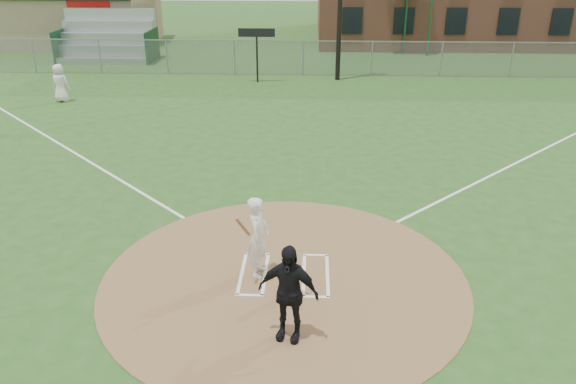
{
  "coord_description": "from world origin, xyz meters",
  "views": [
    {
      "loc": [
        0.57,
        -11.04,
        7.06
      ],
      "look_at": [
        0.0,
        2.0,
        1.3
      ],
      "focal_mm": 35.0,
      "sensor_mm": 36.0,
      "label": 1
    }
  ],
  "objects_px": {
    "home_plate": "(290,271)",
    "batter_at_plate": "(258,237)",
    "catcher": "(294,278)",
    "umpire": "(288,293)",
    "ondeck_player": "(60,83)"
  },
  "relations": [
    {
      "from": "home_plate",
      "to": "batter_at_plate",
      "type": "relative_size",
      "value": 0.23
    },
    {
      "from": "home_plate",
      "to": "batter_at_plate",
      "type": "distance_m",
      "value": 1.2
    },
    {
      "from": "umpire",
      "to": "batter_at_plate",
      "type": "relative_size",
      "value": 1.04
    },
    {
      "from": "batter_at_plate",
      "to": "umpire",
      "type": "bearing_deg",
      "value": -71.1
    },
    {
      "from": "home_plate",
      "to": "ondeck_player",
      "type": "distance_m",
      "value": 19.32
    },
    {
      "from": "ondeck_player",
      "to": "home_plate",
      "type": "bearing_deg",
      "value": 137.25
    },
    {
      "from": "umpire",
      "to": "ondeck_player",
      "type": "distance_m",
      "value": 21.25
    },
    {
      "from": "batter_at_plate",
      "to": "home_plate",
      "type": "bearing_deg",
      "value": 7.69
    },
    {
      "from": "catcher",
      "to": "batter_at_plate",
      "type": "xyz_separation_m",
      "value": [
        -0.85,
        0.92,
        0.48
      ]
    },
    {
      "from": "catcher",
      "to": "umpire",
      "type": "xyz_separation_m",
      "value": [
        -0.07,
        -1.34,
        0.51
      ]
    },
    {
      "from": "umpire",
      "to": "catcher",
      "type": "bearing_deg",
      "value": 100.6
    },
    {
      "from": "umpire",
      "to": "ondeck_player",
      "type": "relative_size",
      "value": 1.11
    },
    {
      "from": "catcher",
      "to": "umpire",
      "type": "height_order",
      "value": "umpire"
    },
    {
      "from": "umpire",
      "to": "ondeck_player",
      "type": "xyz_separation_m",
      "value": [
        -11.87,
        17.63,
        -0.12
      ]
    },
    {
      "from": "umpire",
      "to": "home_plate",
      "type": "bearing_deg",
      "value": 105.09
    }
  ]
}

